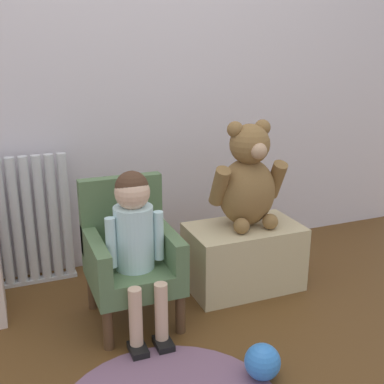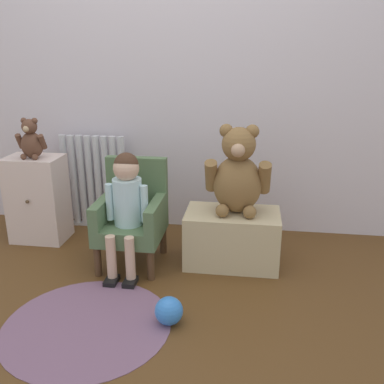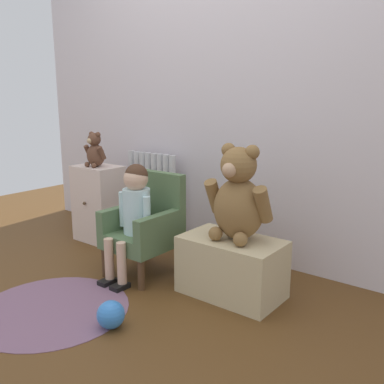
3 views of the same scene
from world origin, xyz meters
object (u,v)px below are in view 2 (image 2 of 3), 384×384
Objects in this scene: small_teddy_bear at (31,141)px; floor_rug at (87,325)px; radiator at (94,182)px; child_figure at (126,196)px; child_armchair at (133,214)px; toy_ball at (169,311)px; low_bench at (232,238)px; small_dresser at (38,199)px; large_teddy_bear at (238,175)px.

floor_rug is (0.67, -0.89, -0.71)m from small_teddy_bear.
radiator is 0.96× the size of child_figure.
child_armchair is 0.78× the size of floor_rug.
toy_ball is (0.77, -1.12, -0.27)m from radiator.
low_bench is at bearing 48.46° from floor_rug.
small_teddy_bear is (0.02, -0.03, 0.41)m from small_dresser.
large_teddy_bear reaches higher than radiator.
floor_rug is (-0.66, -0.74, -0.16)m from low_bench.
low_bench is (1.34, -0.17, -0.13)m from small_dresser.
low_bench is at bearing -135.53° from large_teddy_bear.
child_armchair is at bearing -174.96° from low_bench.
child_figure is (0.73, -0.33, 0.17)m from small_dresser.
small_teddy_bear is 0.32× the size of floor_rug.
toy_ball is at bearing 10.53° from floor_rug.
radiator is at bearing 125.06° from child_figure.
small_dresser is (-0.30, -0.28, -0.05)m from radiator.
small_dresser is at bearing 173.74° from large_teddy_bear.
child_figure is at bearing -54.94° from radiator.
large_teddy_bear is (0.63, 0.07, 0.26)m from child_armchair.
child_figure is 0.82m from small_teddy_bear.
child_armchair is 1.12× the size of low_bench.
small_dresser is 0.82m from child_figure.
child_figure is at bearing -90.00° from child_armchair.
large_teddy_bear is at bearing -5.22° from small_teddy_bear.
large_teddy_bear is (0.02, 0.02, 0.40)m from low_bench.
toy_ball is at bearing -60.94° from child_armchair.
small_teddy_bear is at bearing 156.90° from child_figure.
child_figure is 1.26× the size of low_bench.
toy_ball is at bearing -111.70° from low_bench.
large_teddy_bear is at bearing -6.26° from small_dresser.
toy_ball is at bearing -112.60° from large_teddy_bear.
small_teddy_bear is at bearing -133.14° from radiator.
toy_ball is (0.34, -0.62, -0.24)m from child_armchair.
toy_ball is (-0.27, -0.67, -0.10)m from low_bench.
child_figure reaches higher than radiator.
small_dresser reaches higher than toy_ball.
large_teddy_bear reaches higher than low_bench.
small_teddy_bear is 1.89× the size of toy_ball.
low_bench is 1.01m from floor_rug.
large_teddy_bear is 3.82× the size of toy_ball.
low_bench is 4.09× the size of toy_ball.
large_teddy_bear reaches higher than small_dresser.
floor_rug is at bearing -94.81° from child_figure.
toy_ball is (1.06, -0.82, -0.64)m from small_teddy_bear.
large_teddy_bear is at bearing 48.35° from floor_rug.
toy_ball is at bearing -38.03° from small_dresser.
low_bench is 1.07× the size of large_teddy_bear.
floor_rug is at bearing -131.54° from low_bench.
radiator reaches higher than toy_ball.
child_figure is at bearing -24.35° from small_dresser.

